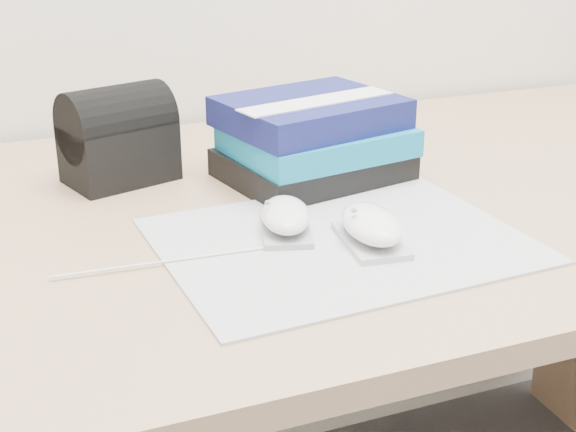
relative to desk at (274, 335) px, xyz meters
name	(u,v)px	position (x,y,z in m)	size (l,w,h in m)	color
desk	(274,335)	(0.00, 0.00, 0.00)	(1.60, 0.80, 0.73)	#A57D5B
mousepad	(341,241)	(0.01, -0.21, 0.24)	(0.40, 0.31, 0.00)	#93939B
mouse_rear	(286,217)	(-0.04, -0.16, 0.26)	(0.08, 0.11, 0.04)	#9C9C9F
mouse_front	(371,227)	(0.03, -0.23, 0.26)	(0.07, 0.12, 0.05)	#AFAFB1
usb_cable	(161,262)	(-0.20, -0.19, 0.24)	(0.00, 0.00, 0.23)	white
book_stack	(313,139)	(0.06, 0.01, 0.29)	(0.26, 0.23, 0.11)	black
pouch	(118,136)	(-0.19, 0.09, 0.30)	(0.16, 0.13, 0.13)	black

